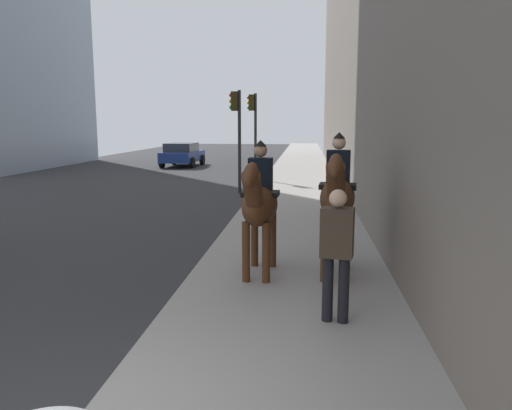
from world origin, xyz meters
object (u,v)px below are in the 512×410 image
at_px(car_near_lane, 182,154).
at_px(traffic_light_far_curb, 254,123).
at_px(pedestrian_greeting, 337,247).
at_px(mounted_horse_far, 337,196).
at_px(traffic_light_near_curb, 237,125).
at_px(mounted_horse_near, 259,203).

xyz_separation_m(car_near_lane, traffic_light_far_curb, (-7.52, -5.18, 1.87)).
distance_m(pedestrian_greeting, traffic_light_far_curb, 16.50).
bearing_deg(mounted_horse_far, car_near_lane, -153.74).
bearing_deg(traffic_light_far_curb, car_near_lane, 34.55).
height_order(traffic_light_near_curb, traffic_light_far_curb, traffic_light_far_curb).
bearing_deg(car_near_lane, traffic_light_near_curb, -153.81).
distance_m(mounted_horse_near, traffic_light_near_curb, 10.75).
height_order(mounted_horse_near, traffic_light_near_curb, traffic_light_near_curb).
relative_size(pedestrian_greeting, traffic_light_near_curb, 0.44).
distance_m(mounted_horse_near, pedestrian_greeting, 2.19).
bearing_deg(car_near_lane, pedestrian_greeting, -158.98).
height_order(mounted_horse_near, car_near_lane, mounted_horse_near).
bearing_deg(mounted_horse_far, mounted_horse_near, -78.93).
xyz_separation_m(mounted_horse_near, mounted_horse_far, (0.11, -1.26, 0.11)).
relative_size(traffic_light_near_curb, traffic_light_far_curb, 0.97).
bearing_deg(pedestrian_greeting, mounted_horse_near, 41.79).
bearing_deg(traffic_light_far_curb, mounted_horse_far, -168.64).
bearing_deg(pedestrian_greeting, traffic_light_near_curb, 23.63).
bearing_deg(car_near_lane, mounted_horse_near, -160.22).
xyz_separation_m(pedestrian_greeting, traffic_light_near_curb, (12.38, 2.96, 1.47)).
relative_size(mounted_horse_far, traffic_light_far_curb, 0.60).
bearing_deg(mounted_horse_near, car_near_lane, -160.02).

